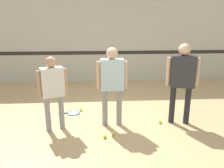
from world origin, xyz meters
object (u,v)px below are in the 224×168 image
Objects in this scene: person_instructor at (112,79)px; tennis_ball_by_spare_racket at (81,110)px; racket_spare_on_floor at (73,113)px; tennis_ball_stray_right at (105,137)px; tennis_ball_stray_left at (160,122)px; person_student_left at (53,86)px; tennis_ball_near_instructor at (113,134)px; person_student_right at (182,76)px.

person_instructor is 24.05× the size of tennis_ball_by_spare_racket.
tennis_ball_by_spare_racket is at bearing -153.44° from racket_spare_on_floor.
person_instructor is 1.10m from tennis_ball_stray_right.
tennis_ball_stray_left and tennis_ball_stray_right have the same top height.
person_instructor is 24.05× the size of tennis_ball_stray_left.
person_student_left is at bearing -115.93° from tennis_ball_by_spare_racket.
tennis_ball_near_instructor is (0.86, -1.11, 0.02)m from racket_spare_on_floor.
tennis_ball_near_instructor is at bearing -61.09° from tennis_ball_by_spare_racket.
tennis_ball_near_instructor is (-0.01, -0.45, -0.95)m from person_instructor.
tennis_ball_near_instructor is at bearing 30.87° from person_student_right.
person_student_left is 0.87× the size of person_student_right.
person_instructor is 1.39m from tennis_ball_stray_left.
person_instructor reaches higher than tennis_ball_stray_left.
person_student_left is 1.20m from racket_spare_on_floor.
tennis_ball_stray_right is at bearing -155.69° from tennis_ball_stray_left.
tennis_ball_by_spare_racket is 1.87m from tennis_ball_stray_left.
person_student_right is at bearing -19.94° from person_student_left.
tennis_ball_by_spare_racket is (0.43, 0.89, -0.86)m from person_student_left.
tennis_ball_stray_right is (0.95, -0.41, -0.86)m from person_student_left.
tennis_ball_by_spare_racket is at bearing -7.13° from person_student_right.
person_student_right reaches higher than person_instructor.
person_student_right is 25.01× the size of tennis_ball_by_spare_racket.
tennis_ball_stray_left is (1.03, 0.45, 0.00)m from tennis_ball_near_instructor.
person_student_right is at bearing 1.19° from tennis_ball_stray_left.
tennis_ball_stray_right is (-1.57, -0.54, -0.99)m from person_student_right.
person_student_left reaches higher than tennis_ball_near_instructor.
racket_spare_on_floor is 0.22m from tennis_ball_by_spare_racket.
tennis_ball_stray_left is at bearing 24.31° from tennis_ball_stray_right.
tennis_ball_stray_right is at bearing 32.06° from person_student_right.
tennis_ball_stray_left is (1.70, -0.77, 0.00)m from tennis_ball_by_spare_racket.
tennis_ball_stray_left is at bearing -1.20° from person_instructor.
person_student_left is 2.53m from person_student_right.
person_student_right is at bearing 17.87° from tennis_ball_near_instructor.
person_instructor is at bearing 179.67° from tennis_ball_stray_left.
person_instructor is at bearing 88.44° from tennis_ball_near_instructor.
person_student_left is (-1.12, -0.13, -0.09)m from person_instructor.
person_student_left is 21.88× the size of tennis_ball_stray_left.
tennis_ball_near_instructor is (-1.41, -0.46, -0.99)m from person_student_right.
tennis_ball_stray_left is (2.13, 0.12, -0.86)m from person_student_left.
tennis_ball_near_instructor is at bearing 123.41° from racket_spare_on_floor.
person_student_right reaches higher than person_student_left.
person_instructor is 3.12× the size of racket_spare_on_floor.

